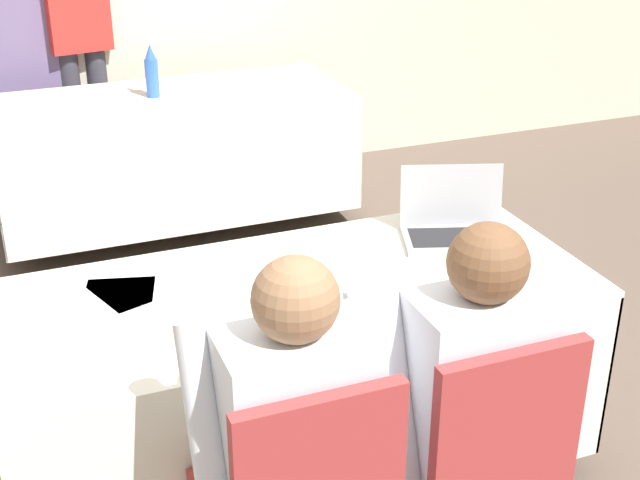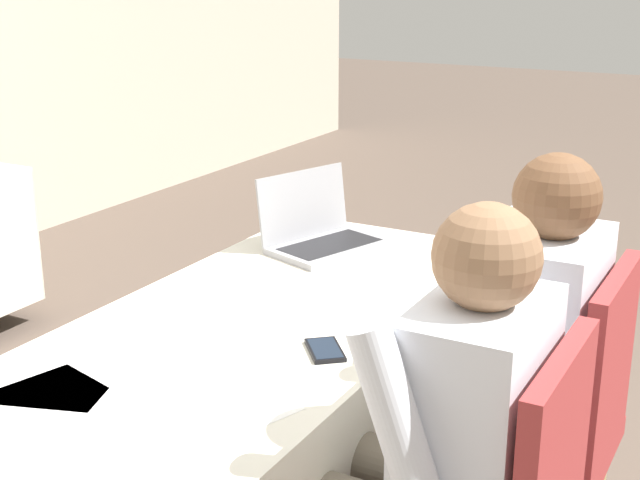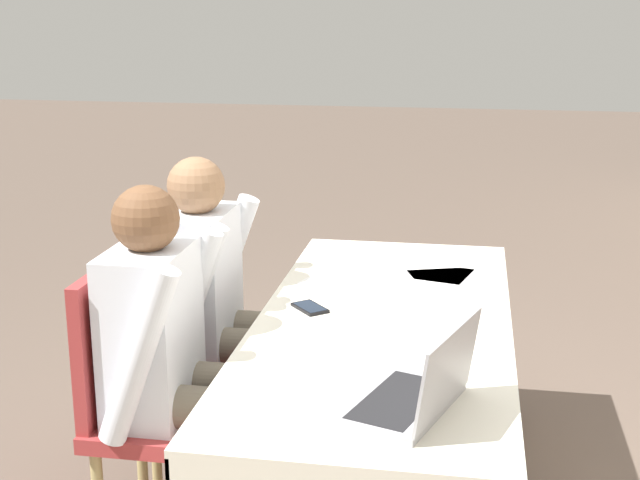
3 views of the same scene
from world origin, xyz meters
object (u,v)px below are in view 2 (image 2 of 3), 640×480
at_px(laptop, 322,234).
at_px(person_white_shirt, 511,356).
at_px(cell_phone, 325,350).
at_px(person_checkered_shirt, 437,447).
at_px(chair_near_right, 549,425).

bearing_deg(laptop, person_white_shirt, -99.06).
bearing_deg(cell_phone, person_white_shirt, -0.57).
relative_size(laptop, person_checkered_shirt, 0.35).
bearing_deg(person_white_shirt, chair_near_right, 90.00).
distance_m(laptop, person_white_shirt, 0.84).
height_order(chair_near_right, person_white_shirt, person_white_shirt).
bearing_deg(laptop, person_checkered_shirt, -121.21).
bearing_deg(person_white_shirt, person_checkered_shirt, 0.00).
distance_m(laptop, cell_phone, 0.78).
bearing_deg(laptop, chair_near_right, -96.06).
distance_m(laptop, chair_near_right, 0.96).
relative_size(cell_phone, person_checkered_shirt, 0.12).
relative_size(laptop, person_white_shirt, 0.35).
xyz_separation_m(laptop, cell_phone, (-0.68, -0.38, -0.04)).
distance_m(person_checkered_shirt, person_white_shirt, 0.49).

